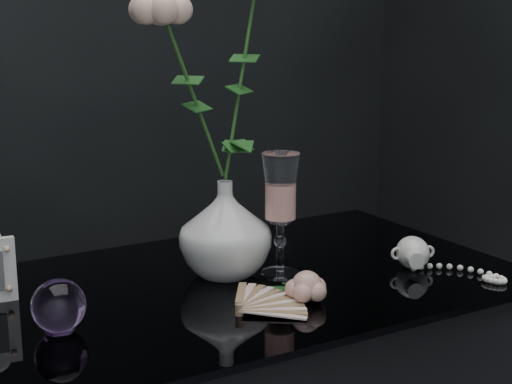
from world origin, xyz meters
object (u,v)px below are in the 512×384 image
paperweight (59,306)px  loose_rose (307,286)px  vase (225,229)px  wine_glass (280,215)px  pearl_jar (413,251)px

paperweight → loose_rose: size_ratio=0.53×
vase → loose_rose: 0.19m
wine_glass → pearl_jar: wine_glass is taller
wine_glass → loose_rose: 0.16m
loose_rose → pearl_jar: (0.26, 0.05, 0.00)m
wine_glass → paperweight: (-0.40, -0.05, -0.07)m
paperweight → vase: bearing=16.8°
wine_glass → pearl_jar: bearing=-20.2°
loose_rose → paperweight: bearing=165.1°
loose_rose → pearl_jar: size_ratio=0.70×
wine_glass → loose_rose: (-0.03, -0.13, -0.08)m
vase → pearl_jar: 0.34m
vase → loose_rose: bearing=-74.5°
wine_glass → paperweight: wine_glass is taller
vase → wine_glass: (0.08, -0.05, 0.02)m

